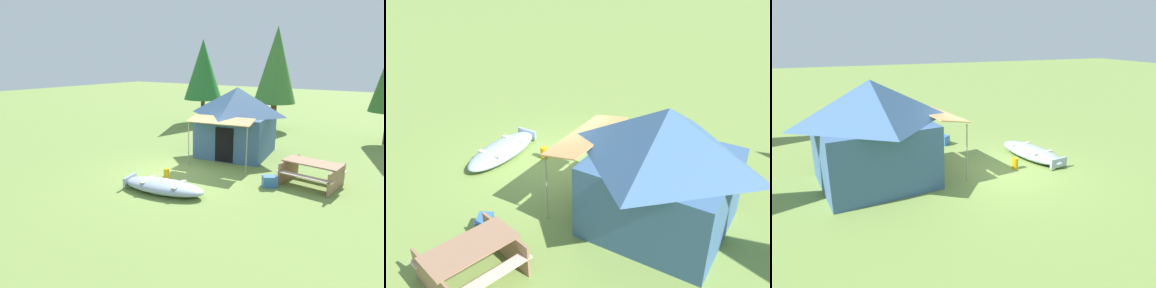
# 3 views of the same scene
# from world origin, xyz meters

# --- Properties ---
(ground_plane) EXTENTS (80.00, 80.00, 0.00)m
(ground_plane) POSITION_xyz_m (0.00, 0.00, 0.00)
(ground_plane) COLOR olive
(beached_rowboat) EXTENTS (2.88, 1.47, 0.39)m
(beached_rowboat) POSITION_xyz_m (0.68, -1.64, 0.20)
(beached_rowboat) COLOR #99ABBE
(beached_rowboat) RESTS_ON ground_plane
(canvas_cabin_tent) EXTENTS (3.44, 4.31, 2.92)m
(canvas_cabin_tent) POSITION_xyz_m (0.54, 3.59, 1.51)
(canvas_cabin_tent) COLOR #3B5F8A
(canvas_cabin_tent) RESTS_ON ground_plane
(picnic_table) EXTENTS (1.95, 1.73, 0.79)m
(picnic_table) POSITION_xyz_m (4.32, 1.64, 0.49)
(picnic_table) COLOR #966E53
(picnic_table) RESTS_ON ground_plane
(cooler_box) EXTENTS (0.56, 0.53, 0.36)m
(cooler_box) POSITION_xyz_m (3.26, 0.69, 0.18)
(cooler_box) COLOR #3668B0
(cooler_box) RESTS_ON ground_plane
(fuel_can) EXTENTS (0.21, 0.21, 0.35)m
(fuel_can) POSITION_xyz_m (-0.02, -0.60, 0.18)
(fuel_can) COLOR #D89C0F
(fuel_can) RESTS_ON ground_plane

